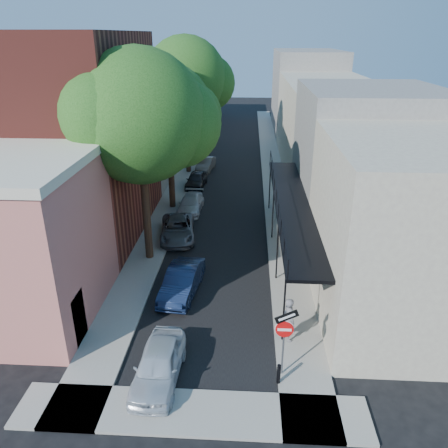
# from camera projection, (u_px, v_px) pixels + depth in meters

# --- Properties ---
(ground) EXTENTS (160.00, 160.00, 0.00)m
(ground) POSITION_uv_depth(u_px,v_px,m) (195.00, 392.00, 15.70)
(ground) COLOR black
(ground) RESTS_ON ground
(road_surface) EXTENTS (6.00, 64.00, 0.01)m
(road_surface) POSITION_uv_depth(u_px,v_px,m) (231.00, 164.00, 43.16)
(road_surface) COLOR black
(road_surface) RESTS_ON ground
(sidewalk_left) EXTENTS (2.00, 64.00, 0.12)m
(sidewalk_left) POSITION_uv_depth(u_px,v_px,m) (191.00, 163.00, 43.34)
(sidewalk_left) COLOR gray
(sidewalk_left) RESTS_ON ground
(sidewalk_right) EXTENTS (2.00, 64.00, 0.12)m
(sidewalk_right) POSITION_uv_depth(u_px,v_px,m) (271.00, 164.00, 42.92)
(sidewalk_right) COLOR gray
(sidewalk_right) RESTS_ON ground
(sidewalk_cross) EXTENTS (12.00, 2.00, 0.12)m
(sidewalk_cross) POSITION_uv_depth(u_px,v_px,m) (192.00, 413.00, 14.76)
(sidewalk_cross) COLOR gray
(sidewalk_cross) RESTS_ON ground
(buildings_left) EXTENTS (10.10, 59.10, 12.00)m
(buildings_left) POSITION_uv_depth(u_px,v_px,m) (131.00, 115.00, 40.54)
(buildings_left) COLOR #C16D63
(buildings_left) RESTS_ON ground
(buildings_right) EXTENTS (9.80, 55.00, 10.00)m
(buildings_right) POSITION_uv_depth(u_px,v_px,m) (328.00, 121.00, 40.45)
(buildings_right) COLOR beige
(buildings_right) RESTS_ON ground
(sign_post) EXTENTS (0.89, 0.17, 2.99)m
(sign_post) POSITION_uv_depth(u_px,v_px,m) (285.00, 332.00, 15.61)
(sign_post) COLOR #595B60
(sign_post) RESTS_ON ground
(bollard) EXTENTS (0.14, 0.14, 0.80)m
(bollard) POSITION_uv_depth(u_px,v_px,m) (279.00, 374.00, 15.79)
(bollard) COLOR black
(bollard) RESTS_ON sidewalk_right
(oak_near) EXTENTS (7.48, 6.80, 11.42)m
(oak_near) POSITION_uv_depth(u_px,v_px,m) (149.00, 119.00, 22.12)
(oak_near) COLOR #302013
(oak_near) RESTS_ON ground
(oak_mid) EXTENTS (6.60, 6.00, 10.20)m
(oak_mid) POSITION_uv_depth(u_px,v_px,m) (174.00, 110.00, 29.75)
(oak_mid) COLOR #302013
(oak_mid) RESTS_ON ground
(oak_far) EXTENTS (7.70, 7.00, 11.90)m
(oak_far) POSITION_uv_depth(u_px,v_px,m) (191.00, 79.00, 37.54)
(oak_far) COLOR #302013
(oak_far) RESTS_ON ground
(parked_car_a) EXTENTS (1.71, 4.00, 1.35)m
(parked_car_a) POSITION_uv_depth(u_px,v_px,m) (159.00, 365.00, 16.02)
(parked_car_a) COLOR silver
(parked_car_a) RESTS_ON ground
(parked_car_b) EXTENTS (1.93, 4.28, 1.36)m
(parked_car_b) POSITION_uv_depth(u_px,v_px,m) (182.00, 281.00, 21.40)
(parked_car_b) COLOR #14213F
(parked_car_b) RESTS_ON ground
(parked_car_c) EXTENTS (2.63, 4.71, 1.24)m
(parked_car_c) POSITION_uv_depth(u_px,v_px,m) (178.00, 229.00, 27.30)
(parked_car_c) COLOR #5A5B62
(parked_car_c) RESTS_ON ground
(parked_car_d) EXTENTS (1.74, 4.01, 1.15)m
(parked_car_d) POSITION_uv_depth(u_px,v_px,m) (191.00, 204.00, 31.49)
(parked_car_d) COLOR silver
(parked_car_d) RESTS_ON ground
(parked_car_e) EXTENTS (1.73, 3.81, 1.27)m
(parked_car_e) POSITION_uv_depth(u_px,v_px,m) (196.00, 180.00, 36.51)
(parked_car_e) COLOR black
(parked_car_e) RESTS_ON ground
(parked_car_f) EXTENTS (1.68, 3.74, 1.19)m
(parked_car_f) POSITION_uv_depth(u_px,v_px,m) (206.00, 164.00, 41.03)
(parked_car_f) COLOR #645D54
(parked_car_f) RESTS_ON ground
(pedestrian) EXTENTS (0.64, 0.81, 1.95)m
(pedestrian) POSITION_uv_depth(u_px,v_px,m) (289.00, 319.00, 17.86)
(pedestrian) COLOR slate
(pedestrian) RESTS_ON sidewalk_right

